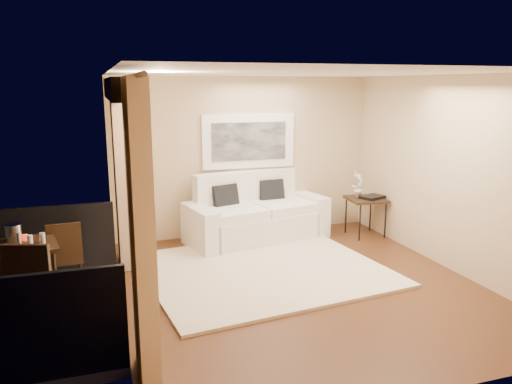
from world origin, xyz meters
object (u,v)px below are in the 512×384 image
balcony_chair_far (65,253)px  sofa (254,216)px  side_table (366,201)px  orchid (358,184)px  ice_bucket (14,233)px  bistro_table (24,251)px  balcony_chair_near (24,291)px

balcony_chair_far → sofa: bearing=-157.6°
side_table → balcony_chair_far: size_ratio=0.72×
orchid → ice_bucket: bearing=-164.6°
orchid → sofa: bearing=170.5°
side_table → balcony_chair_far: balcony_chair_far is taller
side_table → ice_bucket: size_ratio=3.33×
ice_bucket → bistro_table: bearing=-54.9°
balcony_chair_far → ice_bucket: (-0.51, -0.28, 0.38)m
balcony_chair_far → balcony_chair_near: (-0.31, -1.33, 0.08)m
side_table → orchid: orchid is taller
sofa → orchid: (1.77, -0.30, 0.50)m
side_table → ice_bucket: (-5.30, -1.32, 0.31)m
orchid → balcony_chair_near: (-4.99, -2.48, -0.27)m
sofa → orchid: 1.87m
sofa → ice_bucket: sofa is taller
balcony_chair_near → ice_bucket: size_ratio=5.30×
sofa → bistro_table: size_ratio=3.03×
side_table → balcony_chair_far: (-4.79, -1.04, -0.07)m
balcony_chair_far → bistro_table: bearing=42.9°
balcony_chair_near → ice_bucket: bearing=118.9°
balcony_chair_near → ice_bucket: 1.11m
side_table → bistro_table: (-5.20, -1.47, 0.13)m
balcony_chair_far → balcony_chair_near: size_ratio=0.88×
sofa → ice_bucket: (-3.42, -1.73, 0.52)m
side_table → bistro_table: size_ratio=0.81×
orchid → ice_bucket: (-5.20, -1.43, 0.03)m
bistro_table → balcony_chair_far: bearing=46.8°
side_table → orchid: 0.32m
balcony_chair_far → ice_bucket: bearing=25.0°
bistro_table → balcony_chair_near: 0.91m
orchid → ice_bucket: size_ratio=2.28×
side_table → balcony_chair_far: 4.90m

